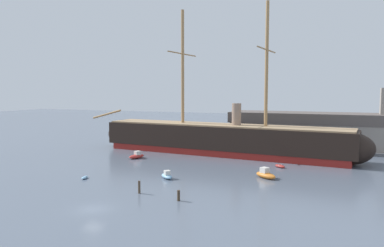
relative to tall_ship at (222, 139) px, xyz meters
name	(u,v)px	position (x,y,z in m)	size (l,w,h in m)	color
ground_plane	(93,209)	(-3.19, -46.27, -3.78)	(400.00, 400.00, 0.00)	slate
tall_ship	(222,139)	(0.00, 0.00, 0.00)	(73.28, 16.29, 35.24)	maroon
dinghy_foreground_left	(85,177)	(-14.90, -32.86, -3.55)	(1.22, 2.04, 0.45)	#7FB2D6
motorboat_near_centre	(167,176)	(-1.60, -27.34, -3.27)	(3.50, 3.47, 1.46)	#7FB2D6
motorboat_mid_right	(266,174)	(14.49, -20.55, -3.13)	(4.67, 4.06, 1.86)	orange
motorboat_alongside_bow	(137,156)	(-16.34, -12.47, -3.19)	(3.12, 4.34, 1.68)	#B22D28
dinghy_alongside_stern	(280,166)	(15.48, -10.53, -3.48)	(2.63, 2.44, 0.59)	#B22D28
motorboat_far_left	(130,140)	(-32.06, 10.42, -3.25)	(3.87, 2.29, 1.52)	#7FB2D6
dinghy_far_right	(351,157)	(28.95, 6.32, -3.51)	(2.45, 1.66, 0.53)	#7FB2D6
mooring_piling_nearest	(179,196)	(5.71, -38.73, -3.02)	(0.41, 0.41, 1.52)	#423323
mooring_piling_left_pair	(139,187)	(-1.33, -37.46, -2.82)	(0.37, 0.37, 1.93)	#4C3D2D
dockside_warehouse_right	(339,132)	(26.25, 16.85, 1.02)	(60.36, 13.68, 16.05)	#565659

